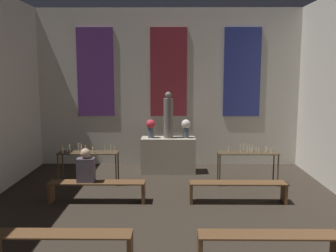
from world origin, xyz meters
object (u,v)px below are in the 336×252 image
at_px(statue, 168,116).
at_px(pew_second_right, 268,242).
at_px(candle_rack_left, 88,156).
at_px(pew_second_left, 62,241).
at_px(flower_vase_right, 186,127).
at_px(candle_rack_right, 248,156).
at_px(pew_back_left, 97,187).
at_px(person_seated, 86,167).
at_px(flower_vase_left, 151,127).
at_px(pew_back_right, 238,188).
at_px(altar, 168,155).

xyz_separation_m(statue, pew_second_right, (1.49, -5.00, -1.23)).
height_order(candle_rack_left, pew_second_left, candle_rack_left).
bearing_deg(flower_vase_right, candle_rack_right, -37.05).
xyz_separation_m(statue, pew_second_left, (-1.49, -5.00, -1.23)).
relative_size(pew_back_left, person_seated, 2.82).
height_order(flower_vase_right, pew_back_left, flower_vase_right).
bearing_deg(flower_vase_left, pew_back_left, -112.52).
xyz_separation_m(flower_vase_left, pew_back_left, (-1.01, -2.44, -0.94)).
relative_size(statue, pew_back_left, 0.62).
relative_size(pew_back_left, pew_back_right, 1.00).
bearing_deg(statue, candle_rack_right, -29.69).
xyz_separation_m(pew_second_right, person_seated, (-3.21, 2.55, 0.44)).
xyz_separation_m(flower_vase_left, person_seated, (-1.24, -2.44, -0.51)).
bearing_deg(pew_back_left, candle_rack_right, 20.95).
relative_size(candle_rack_left, person_seated, 2.02).
relative_size(altar, statue, 1.17).
xyz_separation_m(statue, flower_vase_left, (-0.48, 0.00, -0.28)).
bearing_deg(candle_rack_left, pew_second_right, -48.26).
bearing_deg(statue, pew_second_right, -73.36).
relative_size(flower_vase_left, pew_back_right, 0.25).
bearing_deg(altar, person_seated, -125.12).
relative_size(statue, flower_vase_right, 2.50).
bearing_deg(pew_back_left, pew_back_right, 0.00).
distance_m(pew_second_left, pew_back_right, 3.93).
height_order(statue, pew_back_right, statue).
distance_m(candle_rack_left, pew_back_left, 1.45).
bearing_deg(altar, flower_vase_left, 180.00).
bearing_deg(pew_back_right, pew_back_left, 180.00).
height_order(statue, candle_rack_left, statue).
relative_size(pew_back_right, person_seated, 2.82).
bearing_deg(altar, candle_rack_right, -29.69).
distance_m(flower_vase_right, person_seated, 3.33).
bearing_deg(pew_back_left, pew_second_right, -40.52).
relative_size(flower_vase_right, pew_second_right, 0.25).
relative_size(statue, candle_rack_left, 0.86).
bearing_deg(flower_vase_right, altar, 180.00).
xyz_separation_m(pew_second_right, pew_back_left, (-2.99, 2.55, 0.00)).
bearing_deg(altar, pew_second_right, -73.36).
xyz_separation_m(statue, pew_back_right, (1.49, -2.44, -1.23)).
relative_size(altar, pew_back_right, 0.73).
height_order(statue, flower_vase_right, statue).
bearing_deg(pew_second_right, candle_rack_right, 83.09).
bearing_deg(flower_vase_left, statue, 0.00).
distance_m(altar, flower_vase_left, 0.92).
relative_size(statue, person_seated, 1.74).
bearing_deg(pew_back_right, statue, 121.44).
height_order(candle_rack_left, pew_back_left, candle_rack_left).
bearing_deg(altar, pew_back_left, -121.44).
xyz_separation_m(flower_vase_left, pew_second_right, (1.97, -5.00, -0.94)).
bearing_deg(flower_vase_right, person_seated, -131.99).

